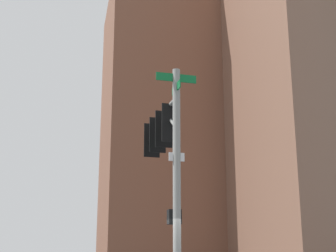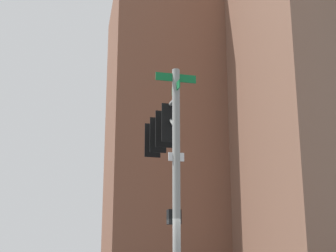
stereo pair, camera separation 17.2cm
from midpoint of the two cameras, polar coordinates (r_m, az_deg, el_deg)
signal_pole_assembly at (r=15.20m, az=-0.73°, el=-2.51°), size 1.21×4.00×6.78m
building_brick_nearside at (r=56.88m, az=18.17°, el=6.80°), size 18.77×18.34×43.67m
building_brick_midblock at (r=68.26m, az=1.29°, el=-0.19°), size 20.41×19.46×37.79m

